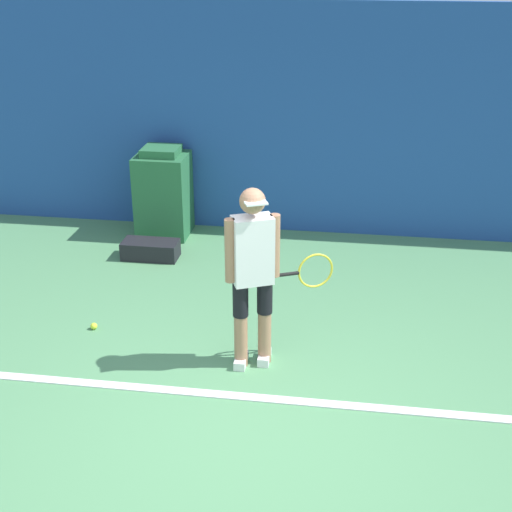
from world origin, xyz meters
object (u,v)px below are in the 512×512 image
tennis_ball (94,326)px  covered_chair (163,193)px  tennis_player (254,270)px  equipment_bag (151,250)px

tennis_ball → covered_chair: covered_chair is taller
tennis_player → equipment_bag: (-1.58, 2.13, -0.82)m
tennis_ball → covered_chair: 2.59m
tennis_ball → covered_chair: bearing=88.9°
equipment_bag → tennis_player: bearing=-53.3°
tennis_player → equipment_bag: size_ratio=2.49×
tennis_player → tennis_ball: tennis_player is taller
tennis_player → covered_chair: tennis_player is taller
covered_chair → equipment_bag: 0.90m
tennis_player → tennis_ball: bearing=143.3°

